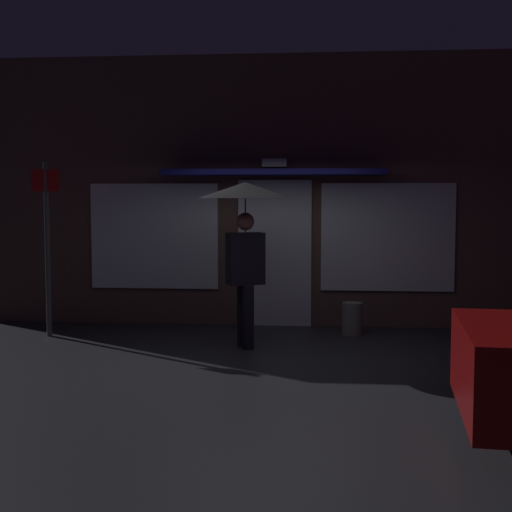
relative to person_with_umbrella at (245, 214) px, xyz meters
name	(u,v)px	position (x,y,z in m)	size (l,w,h in m)	color
ground_plane	(263,357)	(0.27, -0.55, -1.72)	(18.00, 18.00, 0.00)	#26262B
building_facade	(275,192)	(0.27, 1.79, 0.29)	(9.24, 1.00, 4.07)	brown
person_with_umbrella	(245,214)	(0.00, 0.00, 0.00)	(1.22, 1.22, 2.13)	black
street_sign_post	(47,238)	(-2.82, 0.52, -0.35)	(0.40, 0.07, 2.42)	#595B60
sidewalk_bollard	(352,319)	(1.41, 1.01, -1.49)	(0.29, 0.29, 0.46)	slate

